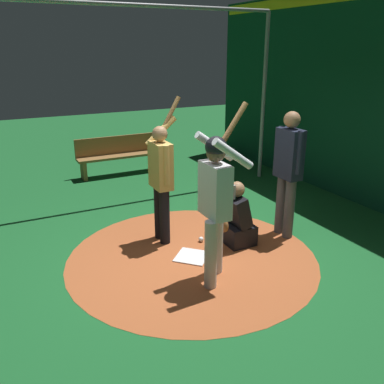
# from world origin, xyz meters

# --- Properties ---
(ground_plane) EXTENTS (26.39, 26.39, 0.00)m
(ground_plane) POSITION_xyz_m (0.00, 0.00, 0.00)
(ground_plane) COLOR #195B28
(dirt_circle) EXTENTS (3.39, 3.39, 0.01)m
(dirt_circle) POSITION_xyz_m (0.00, 0.00, 0.00)
(dirt_circle) COLOR #AD562D
(dirt_circle) RESTS_ON ground
(home_plate) EXTENTS (0.59, 0.59, 0.01)m
(home_plate) POSITION_xyz_m (0.00, 0.00, 0.01)
(home_plate) COLOR white
(home_plate) RESTS_ON dirt_circle
(batter) EXTENTS (0.68, 0.49, 2.14)m
(batter) POSITION_xyz_m (-0.00, 0.61, 1.10)
(batter) COLOR #BCBCC0
(batter) RESTS_ON ground
(catcher) EXTENTS (0.58, 0.40, 0.96)m
(catcher) POSITION_xyz_m (-0.75, -0.06, 0.38)
(catcher) COLOR black
(catcher) RESTS_ON ground
(umpire) EXTENTS (0.24, 0.49, 1.88)m
(umpire) POSITION_xyz_m (-1.58, -0.02, 1.07)
(umpire) COLOR #4C4C51
(umpire) RESTS_ON ground
(visitor) EXTENTS (0.55, 0.49, 2.08)m
(visitor) POSITION_xyz_m (0.14, -0.68, 0.99)
(visitor) COLOR black
(visitor) RESTS_ON ground
(cage_frame) EXTENTS (6.11, 5.37, 3.42)m
(cage_frame) POSITION_xyz_m (0.00, 0.00, 2.38)
(cage_frame) COLOR gray
(cage_frame) RESTS_ON ground
(bench) EXTENTS (1.98, 0.36, 0.85)m
(bench) POSITION_xyz_m (-0.36, -4.23, 0.45)
(bench) COLOR olive
(bench) RESTS_ON ground
(baseball_0) EXTENTS (0.07, 0.07, 0.07)m
(baseball_0) POSITION_xyz_m (-0.33, -0.36, 0.04)
(baseball_0) COLOR white
(baseball_0) RESTS_ON dirt_circle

